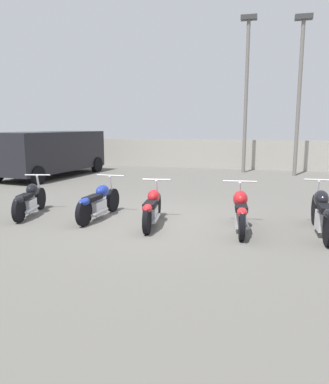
{
  "coord_description": "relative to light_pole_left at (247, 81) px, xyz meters",
  "views": [
    {
      "loc": [
        2.23,
        -7.93,
        2.17
      ],
      "look_at": [
        0.0,
        0.29,
        0.65
      ],
      "focal_mm": 35.0,
      "sensor_mm": 36.0,
      "label": 1
    }
  ],
  "objects": [
    {
      "name": "motorcycle_slot_1",
      "position": [
        -2.75,
        -9.9,
        -3.72
      ],
      "size": [
        0.74,
        2.06,
        0.96
      ],
      "rotation": [
        0.0,
        0.0,
        -0.04
      ],
      "color": "black",
      "rests_on": "ground_plane"
    },
    {
      "name": "motorcycle_slot_3",
      "position": [
        0.53,
        -10.08,
        -3.69
      ],
      "size": [
        0.73,
        1.97,
        0.97
      ],
      "rotation": [
        0.0,
        0.0,
        0.11
      ],
      "color": "black",
      "rests_on": "ground_plane"
    },
    {
      "name": "motorcycle_slot_4",
      "position": [
        2.13,
        -9.93,
        -3.67
      ],
      "size": [
        0.6,
        2.23,
        1.03
      ],
      "rotation": [
        0.0,
        0.0,
        0.02
      ],
      "color": "black",
      "rests_on": "ground_plane"
    },
    {
      "name": "light_pole_left",
      "position": [
        0.0,
        0.0,
        0.0
      ],
      "size": [
        0.7,
        0.35,
        6.92
      ],
      "color": "slate",
      "rests_on": "ground_plane"
    },
    {
      "name": "motorcycle_slot_2",
      "position": [
        -1.36,
        -10.15,
        -3.72
      ],
      "size": [
        0.65,
        1.98,
        0.94
      ],
      "rotation": [
        0.0,
        0.0,
        0.14
      ],
      "color": "black",
      "rests_on": "ground_plane"
    },
    {
      "name": "ground_plane",
      "position": [
        -1.24,
        -9.86,
        -4.13
      ],
      "size": [
        60.0,
        60.0,
        0.0
      ],
      "primitive_type": "plane",
      "color": "#5B5954"
    },
    {
      "name": "fence_back",
      "position": [
        -1.24,
        1.21,
        -3.4
      ],
      "size": [
        40.0,
        0.04,
        1.46
      ],
      "color": "#9E998E",
      "rests_on": "ground_plane"
    },
    {
      "name": "motorcycle_slot_0",
      "position": [
        -4.5,
        -10.07,
        -3.74
      ],
      "size": [
        0.75,
        1.9,
        0.94
      ],
      "rotation": [
        0.0,
        0.0,
        0.23
      ],
      "color": "black",
      "rests_on": "ground_plane"
    },
    {
      "name": "light_pole_right",
      "position": [
        2.23,
        -0.61,
        -0.15
      ],
      "size": [
        0.7,
        0.35,
        6.62
      ],
      "color": "slate",
      "rests_on": "ground_plane"
    },
    {
      "name": "parked_van",
      "position": [
        -7.91,
        -3.6,
        -3.05
      ],
      "size": [
        2.75,
        5.53,
        1.9
      ],
      "rotation": [
        0.0,
        0.0,
        -0.12
      ],
      "color": "black",
      "rests_on": "ground_plane"
    }
  ]
}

